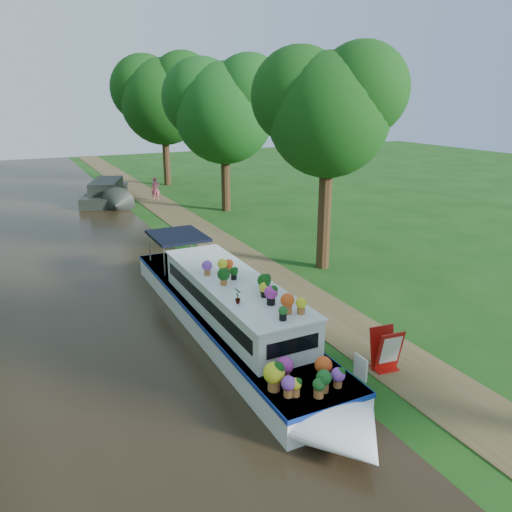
{
  "coord_description": "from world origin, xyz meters",
  "views": [
    {
      "loc": [
        -7.71,
        -13.75,
        6.97
      ],
      "look_at": [
        0.15,
        2.02,
        1.3
      ],
      "focal_mm": 35.0,
      "sensor_mm": 36.0,
      "label": 1
    }
  ],
  "objects_px": {
    "second_boat": "(107,193)",
    "pedestrian_pink": "(156,189)",
    "plant_boat": "(233,312)",
    "sandwich_board": "(386,351)"
  },
  "relations": [
    {
      "from": "second_boat",
      "to": "plant_boat",
      "type": "bearing_deg",
      "value": -70.73
    },
    {
      "from": "second_boat",
      "to": "sandwich_board",
      "type": "distance_m",
      "value": 26.18
    },
    {
      "from": "pedestrian_pink",
      "to": "second_boat",
      "type": "bearing_deg",
      "value": 167.96
    },
    {
      "from": "plant_boat",
      "to": "sandwich_board",
      "type": "bearing_deg",
      "value": -50.63
    },
    {
      "from": "sandwich_board",
      "to": "pedestrian_pink",
      "type": "xyz_separation_m",
      "value": [
        0.73,
        24.77,
        0.29
      ]
    },
    {
      "from": "second_boat",
      "to": "pedestrian_pink",
      "type": "height_order",
      "value": "pedestrian_pink"
    },
    {
      "from": "plant_boat",
      "to": "pedestrian_pink",
      "type": "height_order",
      "value": "plant_boat"
    },
    {
      "from": "plant_boat",
      "to": "second_boat",
      "type": "bearing_deg",
      "value": 88.73
    },
    {
      "from": "sandwich_board",
      "to": "pedestrian_pink",
      "type": "height_order",
      "value": "pedestrian_pink"
    },
    {
      "from": "plant_boat",
      "to": "second_boat",
      "type": "xyz_separation_m",
      "value": [
        0.5,
        22.6,
        -0.26
      ]
    }
  ]
}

